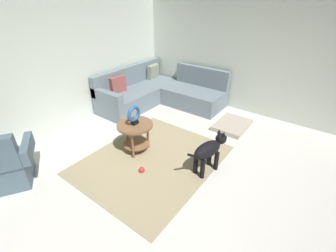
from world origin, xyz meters
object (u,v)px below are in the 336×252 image
dog (209,150)px  dog_toy_ball (142,170)px  torus_sculpture (134,115)px  sectional_couch (159,93)px  dog_bed_mat (232,125)px  armchair (3,166)px  side_table (135,130)px

dog → dog_toy_ball: bearing=-126.3°
torus_sculpture → dog: bearing=-77.1°
dog_toy_ball → sectional_couch: bearing=32.6°
sectional_couch → dog_bed_mat: bearing=-90.2°
armchair → side_table: armchair is taller
torus_sculpture → dog_toy_ball: torus_sculpture is taller
torus_sculpture → dog_bed_mat: torus_sculpture is taller
armchair → torus_sculpture: armchair is taller
dog → side_table: bearing=-153.2°
sectional_couch → dog_toy_ball: bearing=-147.4°
dog → dog_toy_ball: 1.08m
dog_bed_mat → dog: bearing=-171.3°
dog → dog_bed_mat: bearing=112.5°
sectional_couch → armchair: 3.50m
torus_sculpture → dog_toy_ball: bearing=-129.1°
dog → armchair: bearing=-123.5°
dog_bed_mat → dog_toy_ball: size_ratio=8.67×
sectional_couch → side_table: 2.02m
side_table → dog: dog is taller
side_table → dog: 1.28m
sectional_couch → dog_bed_mat: 1.96m
sectional_couch → dog_bed_mat: (-0.01, -1.94, -0.24)m
armchair → sectional_couch: bearing=31.8°
side_table → dog: bearing=-77.1°
side_table → armchair: bearing=151.8°
dog → dog_toy_ball: (-0.66, 0.79, -0.33)m
sectional_couch → dog_toy_ball: size_ratio=24.40×
armchair → dog_bed_mat: size_ratio=1.24×
sectional_couch → torus_sculpture: 2.06m
torus_sculpture → dog: torus_sculpture is taller
armchair → dog: size_ratio=1.19×
armchair → dog_toy_ball: armchair is taller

